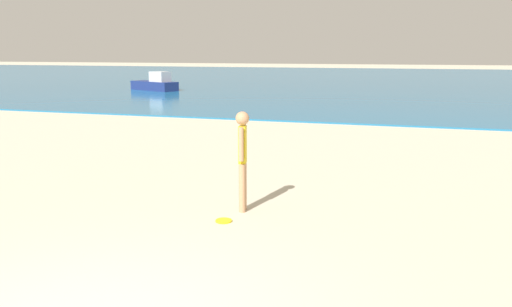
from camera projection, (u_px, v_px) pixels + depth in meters
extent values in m
cube|color=#1E6B9E|center=(378.00, 79.00, 46.13)|extent=(160.00, 60.00, 0.06)
cylinder|color=tan|center=(242.00, 188.00, 8.06)|extent=(0.11, 0.11, 0.80)
cylinder|color=tan|center=(243.00, 186.00, 8.20)|extent=(0.11, 0.11, 0.80)
cube|color=yellow|center=(243.00, 145.00, 7.99)|extent=(0.14, 0.20, 0.60)
sphere|color=tan|center=(242.00, 118.00, 7.90)|extent=(0.22, 0.22, 0.22)
cylinder|color=tan|center=(241.00, 144.00, 7.84)|extent=(0.08, 0.08, 0.53)
cylinder|color=tan|center=(244.00, 141.00, 8.12)|extent=(0.08, 0.08, 0.53)
cylinder|color=yellow|center=(224.00, 221.00, 7.68)|extent=(0.25, 0.25, 0.03)
cube|color=navy|center=(154.00, 86.00, 32.74)|extent=(3.76, 2.54, 0.58)
cube|color=silver|center=(160.00, 77.00, 32.20)|extent=(1.51, 1.27, 0.65)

